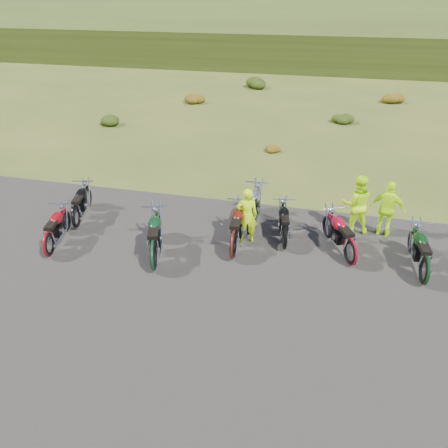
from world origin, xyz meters
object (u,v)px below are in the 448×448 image
(person_middle, at_px, (247,217))
(motorcycle_7, at_px, (421,284))
(motorcycle_0, at_px, (78,228))
(motorcycle_3, at_px, (248,236))

(person_middle, bearing_deg, motorcycle_7, 153.35)
(motorcycle_0, height_order, motorcycle_7, motorcycle_7)
(motorcycle_7, bearing_deg, motorcycle_3, 70.16)
(motorcycle_3, bearing_deg, motorcycle_7, -105.26)
(motorcycle_0, bearing_deg, motorcycle_7, -107.69)
(motorcycle_3, relative_size, motorcycle_7, 1.08)
(motorcycle_0, distance_m, motorcycle_7, 9.51)
(motorcycle_0, relative_size, motorcycle_7, 0.97)
(person_middle, bearing_deg, motorcycle_0, -10.30)
(motorcycle_0, distance_m, person_middle, 5.08)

